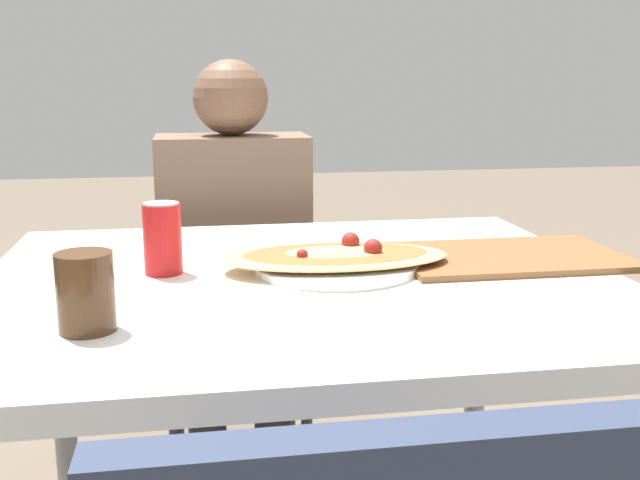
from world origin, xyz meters
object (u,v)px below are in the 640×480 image
(chair_far_seated, at_px, (234,284))
(person_seated, at_px, (235,241))
(soda_can, at_px, (162,239))
(drink_glass, at_px, (86,292))
(pizza_main, at_px, (336,259))
(dining_table, at_px, (303,316))

(chair_far_seated, relative_size, person_seated, 0.81)
(soda_can, xyz_separation_m, drink_glass, (-0.09, -0.29, -0.01))
(person_seated, relative_size, pizza_main, 2.72)
(soda_can, relative_size, drink_glass, 1.15)
(soda_can, bearing_deg, person_seated, 76.02)
(chair_far_seated, height_order, soda_can, chair_far_seated)
(chair_far_seated, relative_size, drink_glass, 8.31)
(drink_glass, bearing_deg, pizza_main, 34.05)
(dining_table, bearing_deg, drink_glass, -144.66)
(dining_table, xyz_separation_m, person_seated, (-0.08, 0.68, -0.01))
(chair_far_seated, height_order, pizza_main, chair_far_seated)
(dining_table, xyz_separation_m, chair_far_seated, (-0.08, 0.80, -0.16))
(person_seated, xyz_separation_m, soda_can, (-0.16, -0.62, 0.15))
(dining_table, height_order, drink_glass, drink_glass)
(person_seated, xyz_separation_m, drink_glass, (-0.25, -0.91, 0.14))
(chair_far_seated, distance_m, person_seated, 0.19)
(pizza_main, relative_size, drink_glass, 3.76)
(chair_far_seated, bearing_deg, soda_can, 78.17)
(dining_table, bearing_deg, chair_far_seated, 95.81)
(person_seated, relative_size, soda_can, 8.89)
(soda_can, bearing_deg, drink_glass, -107.46)
(dining_table, height_order, soda_can, soda_can)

